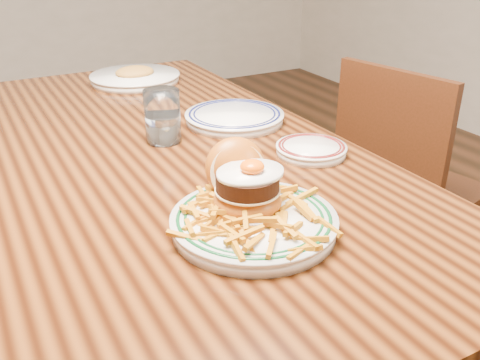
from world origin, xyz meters
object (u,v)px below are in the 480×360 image
chair_right (403,182)px  side_plate (311,149)px  table (158,183)px  main_plate (251,207)px

chair_right → side_plate: chair_right is taller
table → side_plate: bearing=-33.8°
chair_right → main_plate: 1.00m
main_plate → side_plate: (0.28, 0.21, -0.02)m
chair_right → side_plate: (-0.56, -0.23, 0.31)m
table → chair_right: size_ratio=1.89×
main_plate → side_plate: bearing=47.9°
chair_right → side_plate: size_ratio=5.08×
side_plate → main_plate: bearing=-127.4°
table → chair_right: chair_right is taller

